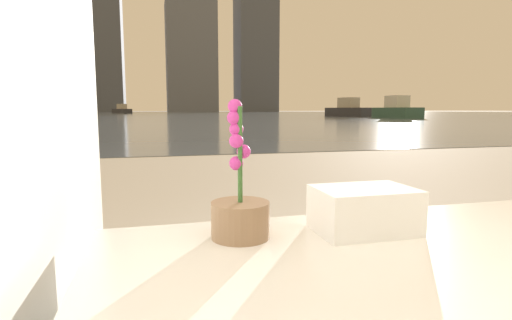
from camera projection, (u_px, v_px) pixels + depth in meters
name	position (u px, v px, depth m)	size (l,w,h in m)	color
potted_orchid	(240.00, 209.00, 1.02)	(0.15, 0.15, 0.36)	#8C6B4C
towel_stack	(364.00, 210.00, 1.08)	(0.26, 0.18, 0.12)	white
harbor_water	(157.00, 114.00, 59.80)	(180.00, 110.00, 0.01)	slate
harbor_boat_1	(348.00, 110.00, 42.66)	(3.39, 5.66, 2.01)	#2D2D33
harbor_boat_4	(397.00, 110.00, 35.73)	(1.83, 5.31, 1.99)	#335647
harbor_boat_5	(122.00, 110.00, 74.65)	(3.87, 4.78, 1.74)	#2D2D33
skyline_tower_1	(20.00, 11.00, 102.14)	(13.68, 11.25, 51.35)	gray
skyline_tower_3	(191.00, 58.00, 114.29)	(13.97, 10.70, 30.83)	slate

